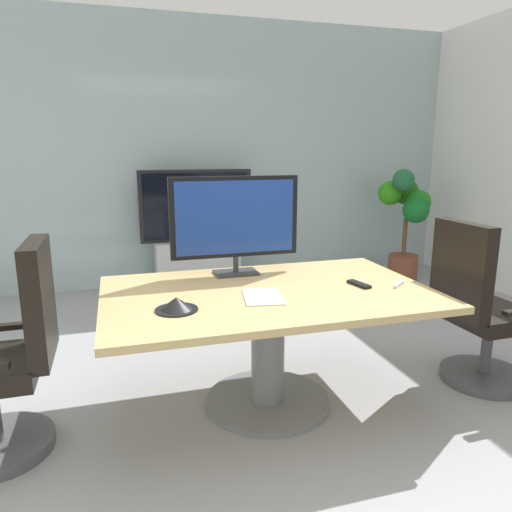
# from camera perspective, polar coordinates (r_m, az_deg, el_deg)

# --- Properties ---
(ground_plane) EXTENTS (7.40, 7.40, 0.00)m
(ground_plane) POSITION_cam_1_polar(r_m,az_deg,el_deg) (2.88, 2.49, -19.26)
(ground_plane) COLOR #99999E
(wall_back_glass_partition) EXTENTS (6.40, 0.10, 2.91)m
(wall_back_glass_partition) POSITION_cam_1_polar(r_m,az_deg,el_deg) (5.46, -8.18, 11.94)
(wall_back_glass_partition) COLOR #9EB2B7
(wall_back_glass_partition) RESTS_ON ground
(conference_table) EXTENTS (1.89, 1.18, 0.72)m
(conference_table) POSITION_cam_1_polar(r_m,az_deg,el_deg) (2.83, 1.45, -7.67)
(conference_table) COLOR tan
(conference_table) RESTS_ON ground
(office_chair_left) EXTENTS (0.60, 0.57, 1.09)m
(office_chair_left) POSITION_cam_1_polar(r_m,az_deg,el_deg) (2.74, -27.56, -11.76)
(office_chair_left) COLOR #4C4C51
(office_chair_left) RESTS_ON ground
(office_chair_right) EXTENTS (0.60, 0.58, 1.09)m
(office_chair_right) POSITION_cam_1_polar(r_m,az_deg,el_deg) (3.42, 25.14, -6.75)
(office_chair_right) COLOR #4C4C51
(office_chair_right) RESTS_ON ground
(tv_monitor) EXTENTS (0.84, 0.18, 0.64)m
(tv_monitor) POSITION_cam_1_polar(r_m,az_deg,el_deg) (3.06, -2.53, 4.38)
(tv_monitor) COLOR #333338
(tv_monitor) RESTS_ON conference_table
(wall_display_unit) EXTENTS (1.20, 0.36, 1.31)m
(wall_display_unit) POSITION_cam_1_polar(r_m,az_deg,el_deg) (5.23, -7.08, 0.72)
(wall_display_unit) COLOR #B7BABC
(wall_display_unit) RESTS_ON ground
(potted_plant) EXTENTS (0.55, 0.61, 1.30)m
(potted_plant) POSITION_cam_1_polar(r_m,az_deg,el_deg) (5.81, 17.56, 4.89)
(potted_plant) COLOR brown
(potted_plant) RESTS_ON ground
(conference_phone) EXTENTS (0.22, 0.22, 0.07)m
(conference_phone) POSITION_cam_1_polar(r_m,az_deg,el_deg) (2.46, -9.53, -5.78)
(conference_phone) COLOR black
(conference_phone) RESTS_ON conference_table
(remote_control) EXTENTS (0.09, 0.18, 0.02)m
(remote_control) POSITION_cam_1_polar(r_m,az_deg,el_deg) (2.93, 12.26, -3.32)
(remote_control) COLOR black
(remote_control) RESTS_ON conference_table
(whiteboard_marker) EXTENTS (0.11, 0.10, 0.02)m
(whiteboard_marker) POSITION_cam_1_polar(r_m,az_deg,el_deg) (2.98, 16.74, -3.29)
(whiteboard_marker) COLOR silver
(whiteboard_marker) RESTS_ON conference_table
(paper_notepad) EXTENTS (0.26, 0.33, 0.01)m
(paper_notepad) POSITION_cam_1_polar(r_m,az_deg,el_deg) (2.64, 0.85, -4.91)
(paper_notepad) COLOR white
(paper_notepad) RESTS_ON conference_table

